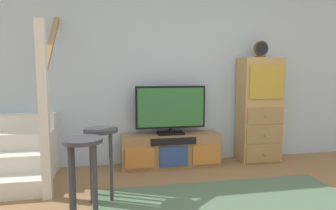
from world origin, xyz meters
The scene contains 8 objects.
back_wall centered at (0.00, 2.46, 1.35)m, with size 6.40×0.12×2.70m, color #A8BCD1.
media_console centered at (-0.30, 2.19, 0.22)m, with size 1.34×0.38×0.44m.
television centered at (-0.30, 2.22, 0.79)m, with size 0.95×0.22×0.66m.
side_cabinet centered at (0.99, 2.20, 0.74)m, with size 0.58×0.38×1.48m.
desk_clock centered at (0.98, 2.19, 1.60)m, with size 0.20×0.08×0.23m.
staircase centered at (-2.24, 2.20, 0.37)m, with size 1.00×1.36×2.20m.
bar_stool_near centered at (-1.34, 0.83, 0.55)m, with size 0.34×0.34×0.74m.
bar_stool_far centered at (-1.20, 1.30, 0.54)m, with size 0.34×0.34×0.73m.
Camera 1 is at (-1.10, -1.71, 1.31)m, focal length 31.95 mm.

